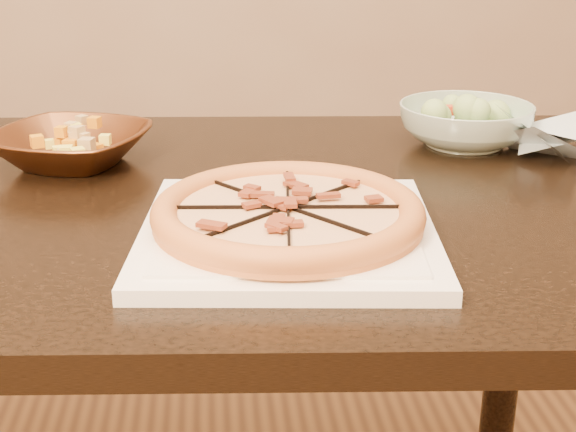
% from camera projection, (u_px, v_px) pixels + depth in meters
% --- Properties ---
extents(dining_table, '(1.36, 0.93, 0.75)m').
position_uv_depth(dining_table, '(219.00, 268.00, 1.12)').
color(dining_table, black).
rests_on(dining_table, floor).
extents(plate, '(0.37, 0.37, 0.02)m').
position_uv_depth(plate, '(288.00, 232.00, 0.92)').
color(plate, white).
rests_on(plate, dining_table).
extents(pizza, '(0.31, 0.31, 0.03)m').
position_uv_depth(pizza, '(288.00, 213.00, 0.91)').
color(pizza, '#BA6836').
rests_on(pizza, plate).
extents(bronze_bowl, '(0.28, 0.28, 0.05)m').
position_uv_depth(bronze_bowl, '(72.00, 147.00, 1.18)').
color(bronze_bowl, brown).
rests_on(bronze_bowl, dining_table).
extents(mixed_dish, '(0.10, 0.11, 0.03)m').
position_uv_depth(mixed_dish, '(68.00, 120.00, 1.17)').
color(mixed_dish, tan).
rests_on(mixed_dish, bronze_bowl).
extents(salad_bowl, '(0.23, 0.23, 0.07)m').
position_uv_depth(salad_bowl, '(465.00, 125.00, 1.28)').
color(salad_bowl, '#A8C2B4').
rests_on(salad_bowl, dining_table).
extents(salad, '(0.08, 0.10, 0.04)m').
position_uv_depth(salad, '(467.00, 93.00, 1.26)').
color(salad, '#99B766').
rests_on(salad, salad_bowl).
extents(cling_film, '(0.20, 0.18, 0.05)m').
position_uv_depth(cling_film, '(553.00, 139.00, 1.23)').
color(cling_film, silver).
rests_on(cling_film, dining_table).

